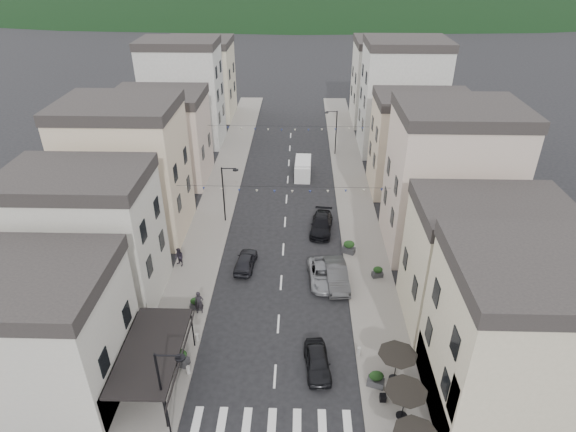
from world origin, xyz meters
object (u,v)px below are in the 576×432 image
at_px(pedestrian_b, 179,257).
at_px(delivery_van, 303,168).
at_px(parked_car_e, 246,261).
at_px(pedestrian_a, 199,303).
at_px(parked_car_b, 336,275).
at_px(parked_car_a, 317,361).
at_px(parked_car_c, 322,274).
at_px(parked_car_d, 322,224).

bearing_deg(pedestrian_b, delivery_van, 97.45).
relative_size(parked_car_e, pedestrian_a, 2.08).
xyz_separation_m(parked_car_b, pedestrian_a, (-10.66, -4.09, 0.26)).
xyz_separation_m(delivery_van, pedestrian_b, (-10.76, -18.98, -0.12)).
xyz_separation_m(pedestrian_a, pedestrian_b, (-2.90, 6.09, -0.09)).
height_order(parked_car_e, delivery_van, delivery_van).
distance_m(parked_car_a, parked_car_b, 9.50).
xyz_separation_m(parked_car_b, parked_car_c, (-1.15, 0.29, -0.15)).
height_order(parked_car_a, parked_car_c, parked_car_a).
height_order(parked_car_a, parked_car_e, parked_car_e).
height_order(parked_car_c, parked_car_d, parked_car_d).
bearing_deg(parked_car_b, delivery_van, 92.74).
bearing_deg(parked_car_d, pedestrian_a, -121.15).
distance_m(parked_car_e, pedestrian_b, 5.79).
xyz_separation_m(delivery_van, pedestrian_a, (-7.86, -25.06, -0.03)).
height_order(parked_car_b, delivery_van, delivery_van).
distance_m(parked_car_a, pedestrian_a, 10.30).
xyz_separation_m(parked_car_b, delivery_van, (-2.80, 20.98, 0.30)).
distance_m(parked_car_c, parked_car_e, 6.85).
bearing_deg(parked_car_a, parked_car_c, 80.56).
bearing_deg(parked_car_c, parked_car_e, 160.35).
xyz_separation_m(parked_car_e, pedestrian_a, (-2.88, -6.10, 0.40)).
xyz_separation_m(parked_car_a, parked_car_d, (0.85, 17.68, 0.04)).
bearing_deg(parked_car_a, parked_car_b, 73.48).
distance_m(parked_car_a, parked_car_c, 9.64).
height_order(parked_car_e, pedestrian_b, pedestrian_b).
relative_size(parked_car_b, delivery_van, 1.03).
bearing_deg(pedestrian_b, parked_car_d, 63.71).
relative_size(parked_car_e, delivery_van, 0.83).
distance_m(parked_car_c, parked_car_d, 8.06).
bearing_deg(parked_car_c, pedestrian_a, -160.34).
relative_size(parked_car_c, pedestrian_a, 2.50).
bearing_deg(parked_car_e, parked_car_c, 171.03).
xyz_separation_m(parked_car_b, pedestrian_b, (-13.56, 2.00, 0.18)).
bearing_deg(parked_car_a, parked_car_e, 112.21).
relative_size(parked_car_d, parked_car_e, 1.25).
relative_size(parked_car_a, parked_car_d, 0.80).
bearing_deg(pedestrian_a, parked_car_e, 57.88).
bearing_deg(parked_car_d, parked_car_c, -84.62).
relative_size(parked_car_d, delivery_van, 1.04).
bearing_deg(pedestrian_b, parked_car_a, -6.94).
xyz_separation_m(parked_car_c, pedestrian_a, (-9.50, -4.37, 0.41)).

